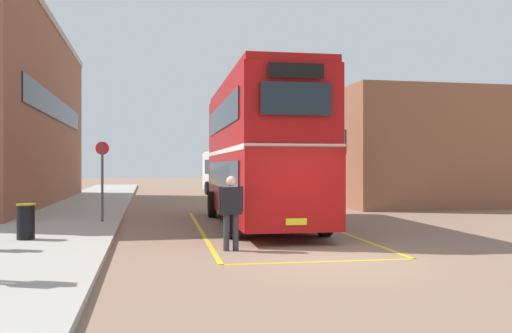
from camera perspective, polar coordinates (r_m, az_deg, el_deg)
ground_plane at (r=25.60m, az=-3.09°, el=-4.39°), size 135.60×135.60×0.00m
sidewalk_left at (r=27.87m, az=-17.20°, el=-3.88°), size 4.00×57.60×0.14m
brick_building_left at (r=30.29m, az=-25.01°, el=5.04°), size 5.51×21.56×9.23m
depot_building_right at (r=33.30m, az=11.68°, el=1.54°), size 7.79×16.82×5.70m
double_decker_bus at (r=18.26m, az=0.35°, el=1.73°), size 3.08×10.30×4.75m
single_deck_bus at (r=35.56m, az=-2.15°, el=-0.51°), size 3.35×10.05×3.02m
pedestrian_boarding at (r=12.82m, az=-2.61°, el=-4.25°), size 0.58×0.26×1.74m
litter_bin at (r=14.92m, az=-22.80°, el=-5.28°), size 0.45×0.45×0.89m
bus_stop_sign at (r=18.90m, az=-15.67°, el=-0.69°), size 0.44×0.08×2.65m
bay_marking_yellow at (r=16.49m, az=1.62°, el=-6.82°), size 4.58×12.35×0.01m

